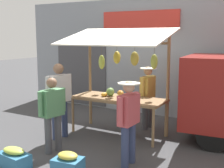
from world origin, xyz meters
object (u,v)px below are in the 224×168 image
at_px(shopper_in_grey_tee, 59,95).
at_px(produce_crate_near, 14,158).
at_px(market_stall, 119,70).
at_px(shopper_in_striped_shirt, 129,117).
at_px(shopper_with_ponytail, 53,110).
at_px(produce_crate_side, 68,164).
at_px(vendor_with_sunhat, 148,93).

bearing_deg(shopper_in_grey_tee, produce_crate_near, -160.30).
bearing_deg(market_stall, shopper_in_grey_tee, 43.03).
bearing_deg(shopper_in_striped_shirt, market_stall, 36.50).
bearing_deg(produce_crate_near, shopper_with_ponytail, -99.42).
xyz_separation_m(shopper_in_striped_shirt, produce_crate_near, (1.73, 1.08, -0.73)).
height_order(produce_crate_near, produce_crate_side, produce_crate_side).
distance_m(shopper_in_striped_shirt, produce_crate_side, 1.32).
distance_m(market_stall, shopper_in_striped_shirt, 1.89).
xyz_separation_m(shopper_in_striped_shirt, shopper_in_grey_tee, (2.01, -0.53, 0.10)).
height_order(shopper_with_ponytail, produce_crate_near, shopper_with_ponytail).
bearing_deg(vendor_with_sunhat, shopper_in_grey_tee, -38.60).
bearing_deg(shopper_in_striped_shirt, shopper_in_grey_tee, 77.48).
xyz_separation_m(vendor_with_sunhat, shopper_with_ponytail, (1.02, 2.37, -0.06)).
bearing_deg(shopper_in_grey_tee, market_stall, -36.92).
bearing_deg(market_stall, produce_crate_side, 97.09).
height_order(shopper_in_grey_tee, produce_crate_near, shopper_in_grey_tee).
relative_size(shopper_with_ponytail, shopper_in_striped_shirt, 0.98).
xyz_separation_m(shopper_with_ponytail, produce_crate_side, (-0.87, 0.65, -0.68)).
bearing_deg(vendor_with_sunhat, shopper_with_ponytail, -20.78).
height_order(shopper_with_ponytail, produce_crate_side, shopper_with_ponytail).
bearing_deg(vendor_with_sunhat, produce_crate_near, -17.20).
distance_m(market_stall, produce_crate_side, 2.69).
xyz_separation_m(market_stall, shopper_in_grey_tee, (1.01, 0.94, -0.54)).
xyz_separation_m(shopper_with_ponytail, shopper_in_grey_tee, (0.42, -0.72, 0.14)).
distance_m(shopper_with_ponytail, produce_crate_side, 1.28).
xyz_separation_m(market_stall, produce_crate_near, (0.73, 2.55, -1.38)).
xyz_separation_m(produce_crate_near, produce_crate_side, (-1.02, -0.24, 0.02)).
distance_m(market_stall, vendor_with_sunhat, 1.04).
xyz_separation_m(vendor_with_sunhat, produce_crate_near, (1.17, 3.26, -0.75)).
xyz_separation_m(shopper_in_grey_tee, produce_crate_near, (-0.27, 1.61, -0.84)).
bearing_deg(shopper_in_grey_tee, shopper_with_ponytail, -139.54).
relative_size(market_stall, vendor_with_sunhat, 1.59).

